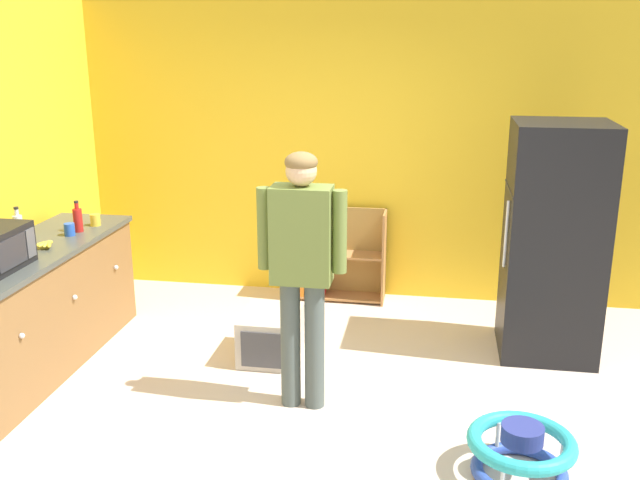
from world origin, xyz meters
The scene contains 15 objects.
ground_plane centered at (0.00, 0.00, 0.00)m, with size 12.00×12.00×0.00m, color beige.
back_wall centered at (0.00, 2.33, 1.35)m, with size 5.20×0.06×2.70m, color yellow.
left_side_wall centered at (-2.63, 0.80, 1.35)m, with size 0.06×2.99×2.70m, color yellow.
kitchen_counter centered at (-2.20, 0.39, 0.45)m, with size 0.65×2.09×0.90m.
refrigerator centered at (1.54, 1.27, 0.89)m, with size 0.73×0.68×1.78m.
bookshelf centered at (-0.24, 2.15, 0.36)m, with size 0.80×0.28×0.85m.
standing_person centered at (-0.16, 0.14, 1.02)m, with size 0.57×0.22×1.70m.
baby_walker centered at (1.18, -0.46, 0.16)m, with size 0.60×0.60×0.32m.
pet_carrier centered at (-0.54, 0.81, 0.18)m, with size 0.42×0.55×0.36m.
banana_bunch centered at (-2.11, 0.46, 0.93)m, with size 0.15×0.16×0.04m.
clear_bottle centered at (-2.43, 0.64, 1.00)m, with size 0.07×0.07×0.25m.
ketchup_bottle centered at (-2.08, 0.90, 1.00)m, with size 0.07×0.07×0.25m.
yellow_cup centered at (-2.04, 1.09, 0.95)m, with size 0.08×0.08×0.10m, color yellow.
red_cup centered at (-2.34, 0.37, 0.95)m, with size 0.08×0.08×0.10m, color red.
blue_cup centered at (-2.10, 0.79, 0.95)m, with size 0.08×0.08×0.10m, color blue.
Camera 1 is at (0.66, -4.08, 2.41)m, focal length 40.20 mm.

